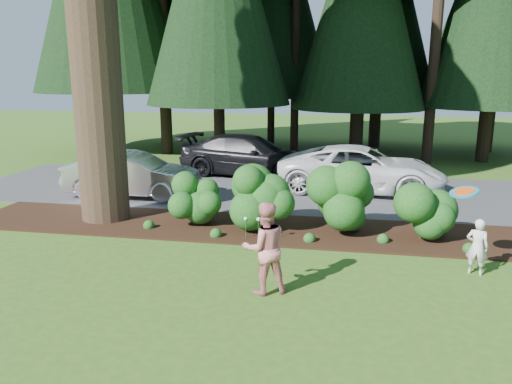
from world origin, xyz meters
TOP-DOWN VIEW (x-y plane):
  - ground at (0.00, 0.00)m, footprint 80.00×80.00m
  - mulch_bed at (0.00, 3.25)m, footprint 16.00×2.50m
  - driveway at (0.00, 7.50)m, footprint 22.00×6.00m
  - shrub_row at (0.77, 3.14)m, footprint 6.53×1.60m
  - lily_cluster at (-0.30, 2.40)m, footprint 0.69×0.09m
  - car_silver_wagon at (-4.92, 5.82)m, footprint 4.21×1.52m
  - car_white_suv at (2.13, 7.85)m, footprint 5.52×2.89m
  - car_dark_suv at (-2.03, 9.80)m, footprint 5.52×2.94m
  - child at (4.17, 1.21)m, footprint 0.47×0.38m
  - adult at (0.31, -0.33)m, footprint 0.99×0.91m
  - frisbee at (3.86, 1.30)m, footprint 0.54×0.53m

SIDE VIEW (x-z plane):
  - ground at x=0.00m, z-range 0.00..0.00m
  - driveway at x=0.00m, z-range 0.00..0.03m
  - mulch_bed at x=0.00m, z-range 0.00..0.05m
  - lily_cluster at x=-0.30m, z-range 0.21..0.78m
  - child at x=4.17m, z-range 0.00..1.12m
  - car_silver_wagon at x=-4.92m, z-range 0.03..1.41m
  - car_white_suv at x=2.13m, z-range 0.03..1.51m
  - car_dark_suv at x=-2.03m, z-range 0.03..1.55m
  - shrub_row at x=0.77m, z-range 0.00..1.61m
  - adult at x=0.31m, z-range 0.00..1.65m
  - frisbee at x=3.86m, z-range 1.49..1.71m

